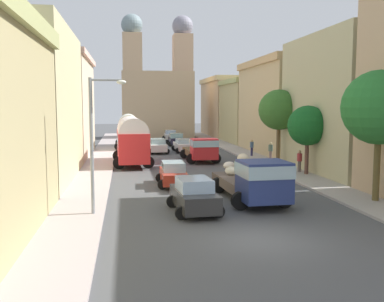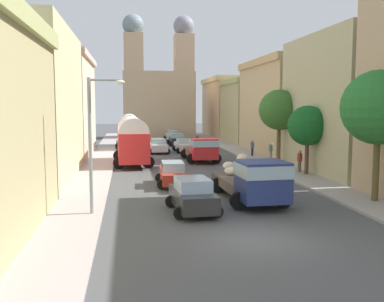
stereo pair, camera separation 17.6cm
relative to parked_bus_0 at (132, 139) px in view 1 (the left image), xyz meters
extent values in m
plane|color=#4B4C4E|center=(4.44, 4.92, -2.24)|extent=(154.00, 154.00, 0.00)
cube|color=#AFA19F|center=(-2.81, 4.92, -2.17)|extent=(2.50, 70.00, 0.14)
cube|color=#A19A93|center=(11.69, 4.92, -2.17)|extent=(2.50, 70.00, 0.14)
cube|color=beige|center=(-6.37, -7.19, 2.84)|extent=(4.60, 13.74, 10.17)
cube|color=beige|center=(-6.70, 7.13, 2.47)|extent=(5.26, 13.88, 9.42)
cube|color=beige|center=(-6.70, 7.13, 7.43)|extent=(5.79, 13.88, 0.51)
cube|color=tan|center=(15.53, -6.95, 2.90)|extent=(5.19, 11.87, 10.28)
cube|color=tan|center=(15.46, 6.66, 2.31)|extent=(5.05, 14.00, 9.11)
cube|color=tan|center=(15.46, 6.66, 7.22)|extent=(5.55, 14.00, 0.71)
cube|color=tan|center=(15.06, 19.49, 1.68)|extent=(4.24, 10.70, 7.85)
cube|color=tan|center=(15.06, 19.49, 5.91)|extent=(4.67, 10.70, 0.60)
cube|color=tan|center=(15.75, 32.91, 2.12)|extent=(5.62, 14.84, 8.74)
cube|color=tan|center=(15.75, 32.91, 6.86)|extent=(6.19, 14.84, 0.73)
cube|color=tan|center=(4.44, 31.06, 2.83)|extent=(10.88, 6.02, 10.15)
cube|color=tan|center=(0.63, 29.56, 5.61)|extent=(2.89, 2.89, 15.70)
sphere|color=gray|center=(0.63, 29.56, 14.72)|extent=(3.17, 3.17, 3.17)
cube|color=tan|center=(8.24, 29.56, 5.61)|extent=(2.89, 2.89, 15.70)
sphere|color=gray|center=(8.24, 29.56, 14.72)|extent=(3.17, 3.17, 3.17)
cube|color=red|center=(0.00, 0.00, -0.55)|extent=(2.68, 8.13, 2.38)
cylinder|color=silver|center=(0.00, 0.00, 0.64)|extent=(2.63, 7.97, 2.40)
cube|color=#99B7C6|center=(0.00, 0.00, -0.03)|extent=(2.71, 7.49, 0.76)
cylinder|color=black|center=(-1.24, 2.46, -1.74)|extent=(1.00, 0.35, 1.00)
cylinder|color=black|center=(1.09, 2.53, -1.74)|extent=(1.00, 0.35, 1.00)
cylinder|color=black|center=(-1.09, -2.53, -1.74)|extent=(1.00, 0.35, 1.00)
cylinder|color=black|center=(1.24, -2.46, -1.74)|extent=(1.00, 0.35, 1.00)
cube|color=beige|center=(-0.19, 14.32, -0.57)|extent=(2.37, 8.53, 2.35)
cylinder|color=silver|center=(-0.19, 14.32, 0.60)|extent=(2.32, 8.36, 2.30)
cube|color=#99B7C6|center=(-0.19, 14.32, -0.05)|extent=(2.41, 7.85, 0.75)
cylinder|color=black|center=(-1.30, 16.96, -1.74)|extent=(1.00, 0.35, 1.00)
cylinder|color=black|center=(0.93, 16.96, -1.74)|extent=(1.00, 0.35, 1.00)
cylinder|color=black|center=(-1.31, 11.67, -1.74)|extent=(1.00, 0.35, 1.00)
cylinder|color=black|center=(0.92, 11.67, -1.74)|extent=(1.00, 0.35, 1.00)
cube|color=navy|center=(6.10, -17.45, -0.82)|extent=(2.37, 2.29, 1.95)
cube|color=#99B7C6|center=(6.10, -17.45, -0.28)|extent=(2.41, 2.38, 0.62)
cube|color=brown|center=(5.94, -13.90, -1.52)|extent=(2.48, 5.00, 0.55)
ellipsoid|color=beige|center=(6.32, -14.58, -0.95)|extent=(0.85, 0.71, 0.60)
ellipsoid|color=beige|center=(5.59, -12.92, -0.99)|extent=(0.99, 0.94, 0.51)
ellipsoid|color=beige|center=(6.21, -15.43, -1.00)|extent=(0.89, 1.00, 0.48)
ellipsoid|color=silver|center=(6.25, -13.65, -0.54)|extent=(0.76, 0.87, 0.58)
ellipsoid|color=silver|center=(5.53, -12.58, -0.71)|extent=(1.03, 1.02, 0.45)
ellipsoid|color=beige|center=(5.70, -15.24, -0.59)|extent=(0.98, 0.99, 0.55)
ellipsoid|color=beige|center=(6.06, -13.75, -0.16)|extent=(0.85, 0.94, 0.57)
cylinder|color=black|center=(7.22, -17.25, -1.79)|extent=(0.90, 0.31, 0.90)
cylinder|color=black|center=(4.95, -17.35, -1.79)|extent=(0.90, 0.31, 0.90)
cylinder|color=black|center=(7.04, -13.00, -1.79)|extent=(0.90, 0.32, 0.90)
cylinder|color=black|center=(4.77, -13.10, -1.79)|extent=(0.90, 0.32, 0.90)
cube|color=red|center=(6.16, -0.66, -0.91)|extent=(2.20, 1.84, 1.77)
cube|color=#99B7C6|center=(6.16, -0.66, -0.42)|extent=(2.25, 1.92, 0.57)
cube|color=brown|center=(6.12, 2.61, -1.52)|extent=(2.24, 4.76, 0.55)
ellipsoid|color=#ECE5CA|center=(6.37, 2.34, -0.97)|extent=(1.20, 1.20, 0.54)
ellipsoid|color=beige|center=(6.44, 2.27, -1.02)|extent=(1.04, 0.87, 0.44)
ellipsoid|color=beige|center=(6.24, 3.57, -0.96)|extent=(0.99, 0.96, 0.56)
ellipsoid|color=silver|center=(6.55, 2.69, -0.67)|extent=(1.03, 0.97, 0.48)
ellipsoid|color=beige|center=(5.79, 3.69, -0.57)|extent=(0.94, 0.90, 0.56)
ellipsoid|color=beige|center=(6.07, 1.20, -0.70)|extent=(1.13, 1.10, 0.45)
cylinder|color=black|center=(7.25, -0.41, -1.79)|extent=(0.90, 0.31, 0.90)
cylinder|color=black|center=(5.07, -0.44, -1.79)|extent=(0.90, 0.31, 0.90)
cylinder|color=black|center=(7.20, 3.52, -1.79)|extent=(0.90, 0.31, 0.90)
cylinder|color=black|center=(5.02, 3.49, -1.79)|extent=(0.90, 0.31, 0.90)
cube|color=silver|center=(5.75, 9.33, -1.62)|extent=(1.98, 4.39, 0.71)
cube|color=#98B3BF|center=(5.75, 9.33, -1.04)|extent=(1.67, 2.31, 0.45)
cylinder|color=black|center=(6.70, 8.04, -1.94)|extent=(0.60, 0.21, 0.60)
cylinder|color=black|center=(4.93, 7.95, -1.94)|extent=(0.60, 0.21, 0.60)
cylinder|color=black|center=(6.58, 10.71, -1.94)|extent=(0.60, 0.21, 0.60)
cylinder|color=black|center=(4.80, 10.62, -1.94)|extent=(0.60, 0.21, 0.60)
cube|color=#1D1C2E|center=(5.74, 16.99, -1.61)|extent=(1.73, 4.11, 0.74)
cube|color=#90BBBC|center=(5.74, 16.99, -0.96)|extent=(1.52, 2.14, 0.55)
cylinder|color=black|center=(6.59, 15.71, -1.94)|extent=(0.60, 0.21, 0.60)
cylinder|color=black|center=(4.88, 15.72, -1.94)|extent=(0.60, 0.21, 0.60)
cylinder|color=black|center=(6.61, 18.25, -1.94)|extent=(0.60, 0.21, 0.60)
cylinder|color=black|center=(4.89, 18.26, -1.94)|extent=(0.60, 0.21, 0.60)
cube|color=silver|center=(5.86, 25.13, -1.63)|extent=(1.81, 4.35, 0.69)
cube|color=#98AEC8|center=(5.86, 25.13, -1.02)|extent=(1.53, 2.29, 0.52)
cylinder|color=black|center=(6.62, 23.77, -1.94)|extent=(0.60, 0.21, 0.60)
cylinder|color=black|center=(4.98, 23.84, -1.94)|extent=(0.60, 0.21, 0.60)
cylinder|color=black|center=(6.73, 26.43, -1.94)|extent=(0.60, 0.21, 0.60)
cylinder|color=black|center=(5.09, 26.50, -1.94)|extent=(0.60, 0.21, 0.60)
cube|color=#2B2A2A|center=(2.65, -17.50, -1.57)|extent=(1.96, 4.01, 0.81)
cube|color=#97B2D1|center=(2.65, -17.50, -0.88)|extent=(1.63, 2.13, 0.58)
cylinder|color=black|center=(1.72, -16.35, -1.94)|extent=(0.60, 0.21, 0.60)
cylinder|color=black|center=(3.42, -16.23, -1.94)|extent=(0.60, 0.21, 0.60)
cylinder|color=black|center=(1.88, -18.76, -1.94)|extent=(0.60, 0.21, 0.60)
cylinder|color=black|center=(3.58, -18.65, -1.94)|extent=(0.60, 0.21, 0.60)
cube|color=#B03020|center=(2.41, -10.36, -1.63)|extent=(1.61, 4.03, 0.69)
cube|color=#9DC0D1|center=(2.41, -10.36, -1.00)|extent=(1.39, 2.11, 0.57)
cylinder|color=black|center=(1.67, -9.10, -1.94)|extent=(0.60, 0.21, 0.60)
cylinder|color=black|center=(3.20, -9.13, -1.94)|extent=(0.60, 0.21, 0.60)
cylinder|color=black|center=(1.62, -11.59, -1.94)|extent=(0.60, 0.21, 0.60)
cylinder|color=black|center=(3.16, -11.62, -1.94)|extent=(0.60, 0.21, 0.60)
cube|color=silver|center=(2.83, 8.62, -1.61)|extent=(1.73, 3.85, 0.73)
cube|color=#97BDC2|center=(2.83, 8.62, -0.97)|extent=(1.50, 2.01, 0.55)
cylinder|color=black|center=(1.98, 9.80, -1.94)|extent=(0.60, 0.21, 0.60)
cylinder|color=black|center=(3.64, 9.82, -1.94)|extent=(0.60, 0.21, 0.60)
cylinder|color=black|center=(2.02, 7.43, -1.94)|extent=(0.60, 0.21, 0.60)
cylinder|color=black|center=(3.68, 7.45, -1.94)|extent=(0.60, 0.21, 0.60)
cylinder|color=#524845|center=(12.25, -6.94, -2.17)|extent=(0.20, 0.20, 0.14)
cylinder|color=#524845|center=(12.25, -6.94, -1.70)|extent=(0.25, 0.25, 0.80)
cylinder|color=#A22F33|center=(12.25, -6.94, -1.02)|extent=(0.38, 0.38, 0.57)
sphere|color=tan|center=(12.25, -6.94, -0.61)|extent=(0.24, 0.24, 0.24)
cylinder|color=#7C615E|center=(12.15, -0.64, -2.17)|extent=(0.21, 0.21, 0.14)
cylinder|color=#7C615E|center=(12.15, -0.64, -1.66)|extent=(0.34, 0.34, 0.89)
cylinder|color=#4E6456|center=(12.15, -0.64, -0.93)|extent=(0.52, 0.52, 0.57)
sphere|color=tan|center=(12.15, -0.64, -0.52)|extent=(0.24, 0.24, 0.24)
cylinder|color=#252349|center=(11.68, 3.60, -2.17)|extent=(0.19, 0.19, 0.14)
cylinder|color=#252349|center=(11.68, 3.60, -1.70)|extent=(0.31, 0.31, 0.82)
cylinder|color=#436081|center=(11.68, 3.60, -1.02)|extent=(0.47, 0.47, 0.53)
sphere|color=tan|center=(11.68, 3.60, -0.64)|extent=(0.23, 0.23, 0.23)
cylinder|color=gray|center=(-2.06, -17.52, 0.92)|extent=(0.16, 0.16, 6.33)
cylinder|color=gray|center=(-1.37, -17.52, 3.99)|extent=(1.38, 0.11, 0.11)
ellipsoid|color=silver|center=(-0.68, -17.52, 3.89)|extent=(0.44, 0.28, 0.20)
cylinder|color=brown|center=(12.34, -16.93, -0.47)|extent=(0.34, 0.34, 3.55)
sphere|color=#266D2C|center=(12.34, -16.93, 2.74)|extent=(3.83, 3.83, 3.83)
cylinder|color=brown|center=(12.34, -8.05, -0.96)|extent=(0.28, 0.28, 2.57)
sphere|color=#165521|center=(12.34, -8.05, 1.40)|extent=(2.86, 2.86, 2.86)
cylinder|color=brown|center=(12.34, -2.00, -0.53)|extent=(0.29, 0.29, 3.42)
sphere|color=#316226|center=(12.34, -2.00, 2.46)|extent=(3.42, 3.42, 3.42)
camera|label=1|loc=(-0.53, -37.75, 2.87)|focal=41.02mm
camera|label=2|loc=(-0.35, -37.78, 2.87)|focal=41.02mm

